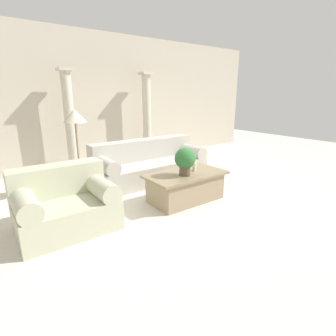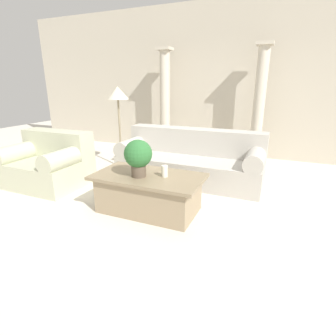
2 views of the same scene
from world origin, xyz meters
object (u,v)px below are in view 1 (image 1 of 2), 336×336
object	(u,v)px
coffee_table	(186,186)
floor_lamp	(75,122)
potted_plant	(185,160)
sofa_long	(149,164)
loveseat	(64,203)

from	to	relation	value
coffee_table	floor_lamp	bearing A→B (deg)	132.88
floor_lamp	potted_plant	bearing A→B (deg)	-50.64
sofa_long	potted_plant	world-z (taller)	potted_plant
sofa_long	loveseat	world-z (taller)	same
sofa_long	potted_plant	bearing A→B (deg)	-98.28
loveseat	coffee_table	world-z (taller)	loveseat
floor_lamp	coffee_table	bearing A→B (deg)	-47.12
potted_plant	loveseat	bearing A→B (deg)	169.97
floor_lamp	loveseat	bearing A→B (deg)	-117.39
sofa_long	potted_plant	xyz separation A→B (m)	(-0.21, -1.41, 0.41)
loveseat	potted_plant	world-z (taller)	potted_plant
loveseat	sofa_long	bearing A→B (deg)	28.12
sofa_long	loveseat	distance (m)	2.31
potted_plant	floor_lamp	distance (m)	2.01
potted_plant	sofa_long	bearing A→B (deg)	81.72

